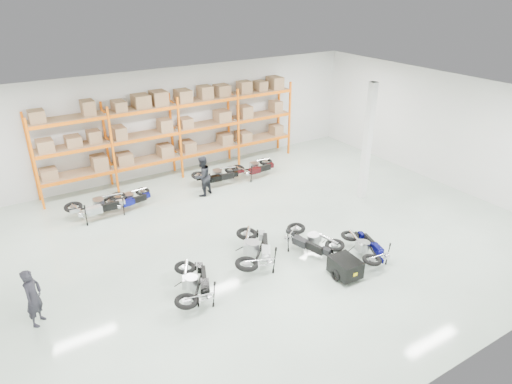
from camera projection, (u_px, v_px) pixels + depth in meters
room at (256, 176)px, 14.15m from camera, size 18.00×18.00×18.00m
pallet_rack at (175, 124)px, 19.10m from camera, size 11.28×0.98×3.62m
structural_column at (367, 143)px, 17.02m from camera, size 0.25×0.25×4.50m
moto_blue_centre at (367, 244)px, 13.83m from camera, size 1.26×1.85×1.09m
moto_silver_left at (255, 245)px, 13.59m from camera, size 1.90×2.24×1.31m
moto_black_far_left at (194, 280)px, 12.13m from camera, size 1.52×2.00×1.16m
moto_touring_right at (311, 237)px, 14.15m from camera, size 1.33×1.97×1.16m
trailer at (345, 267)px, 13.01m from camera, size 0.76×1.44×0.60m
moto_back_a at (129, 196)px, 16.93m from camera, size 1.69×1.02×1.03m
moto_back_b at (97, 202)px, 16.27m from camera, size 1.93×0.99×1.23m
moto_back_c at (217, 172)px, 18.84m from camera, size 1.87×1.10×1.14m
moto_back_d at (255, 165)px, 19.61m from camera, size 1.78×0.93×1.14m
person_left at (33, 297)px, 11.10m from camera, size 0.64×0.68×1.56m
person_back at (202, 176)px, 17.79m from camera, size 0.96×0.87×1.61m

